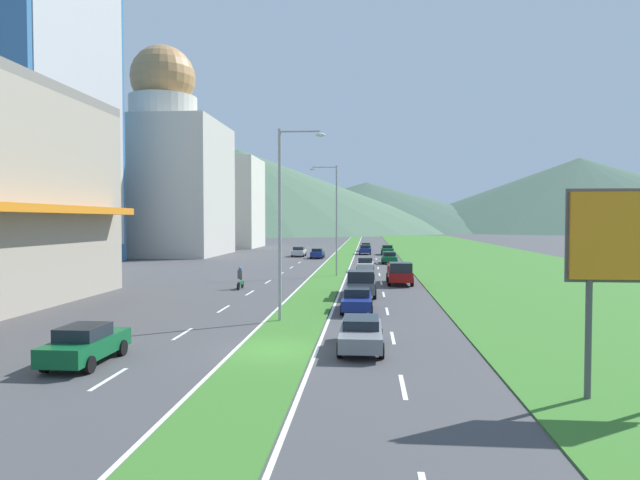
{
  "coord_description": "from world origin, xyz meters",
  "views": [
    {
      "loc": [
        3.93,
        -23.03,
        5.55
      ],
      "look_at": [
        -1.11,
        34.62,
        3.51
      ],
      "focal_mm": 31.02,
      "sensor_mm": 36.0,
      "label": 1
    }
  ],
  "objects_px": {
    "car_8": "(357,299)",
    "car_9": "(366,247)",
    "car_3": "(365,265)",
    "car_4": "(317,253)",
    "car_0": "(85,344)",
    "car_2": "(299,251)",
    "car_6": "(365,250)",
    "car_1": "(389,257)",
    "pickup_truck_1": "(361,283)",
    "street_lamp_mid": "(334,214)",
    "car_5": "(387,250)",
    "street_lamp_near": "(284,213)",
    "car_7": "(361,333)",
    "pickup_truck_0": "(400,273)",
    "motorcycle_rider": "(240,280)"
  },
  "relations": [
    {
      "from": "car_8",
      "to": "car_9",
      "type": "distance_m",
      "value": 66.88
    },
    {
      "from": "car_3",
      "to": "car_4",
      "type": "xyz_separation_m",
      "value": [
        -7.15,
        21.16,
        -0.03
      ]
    },
    {
      "from": "car_0",
      "to": "car_2",
      "type": "relative_size",
      "value": 0.94
    },
    {
      "from": "car_3",
      "to": "car_6",
      "type": "bearing_deg",
      "value": -179.61
    },
    {
      "from": "car_1",
      "to": "pickup_truck_1",
      "type": "relative_size",
      "value": 0.85
    },
    {
      "from": "street_lamp_mid",
      "to": "car_5",
      "type": "height_order",
      "value": "street_lamp_mid"
    },
    {
      "from": "car_3",
      "to": "car_4",
      "type": "relative_size",
      "value": 0.97
    },
    {
      "from": "street_lamp_near",
      "to": "car_7",
      "type": "distance_m",
      "value": 9.22
    },
    {
      "from": "car_4",
      "to": "car_8",
      "type": "bearing_deg",
      "value": -171.84
    },
    {
      "from": "car_1",
      "to": "pickup_truck_0",
      "type": "bearing_deg",
      "value": 0.0
    },
    {
      "from": "car_3",
      "to": "car_9",
      "type": "relative_size",
      "value": 1.04
    },
    {
      "from": "car_7",
      "to": "car_4",
      "type": "bearing_deg",
      "value": -172.88
    },
    {
      "from": "car_2",
      "to": "car_4",
      "type": "distance_m",
      "value": 4.93
    },
    {
      "from": "car_2",
      "to": "pickup_truck_1",
      "type": "height_order",
      "value": "pickup_truck_1"
    },
    {
      "from": "car_4",
      "to": "pickup_truck_0",
      "type": "relative_size",
      "value": 0.89
    },
    {
      "from": "car_2",
      "to": "car_3",
      "type": "bearing_deg",
      "value": -157.37
    },
    {
      "from": "car_4",
      "to": "car_7",
      "type": "bearing_deg",
      "value": -172.88
    },
    {
      "from": "car_2",
      "to": "car_9",
      "type": "bearing_deg",
      "value": -32.85
    },
    {
      "from": "car_4",
      "to": "pickup_truck_0",
      "type": "xyz_separation_m",
      "value": [
        10.18,
        -32.72,
        0.23
      ]
    },
    {
      "from": "pickup_truck_0",
      "to": "pickup_truck_1",
      "type": "xyz_separation_m",
      "value": [
        -3.23,
        -7.88,
        0.0
      ]
    },
    {
      "from": "car_6",
      "to": "motorcycle_rider",
      "type": "xyz_separation_m",
      "value": [
        -9.81,
        -47.0,
        -0.03
      ]
    },
    {
      "from": "car_5",
      "to": "car_6",
      "type": "xyz_separation_m",
      "value": [
        -3.62,
        0.58,
        -0.02
      ]
    },
    {
      "from": "car_7",
      "to": "pickup_truck_0",
      "type": "height_order",
      "value": "pickup_truck_0"
    },
    {
      "from": "car_0",
      "to": "car_2",
      "type": "bearing_deg",
      "value": -0.2
    },
    {
      "from": "car_1",
      "to": "pickup_truck_0",
      "type": "relative_size",
      "value": 0.85
    },
    {
      "from": "car_6",
      "to": "car_7",
      "type": "bearing_deg",
      "value": 0.18
    },
    {
      "from": "car_6",
      "to": "pickup_truck_0",
      "type": "height_order",
      "value": "pickup_truck_0"
    },
    {
      "from": "street_lamp_near",
      "to": "car_2",
      "type": "bearing_deg",
      "value": 96.36
    },
    {
      "from": "car_8",
      "to": "car_1",
      "type": "bearing_deg",
      "value": 174.92
    },
    {
      "from": "pickup_truck_1",
      "to": "pickup_truck_0",
      "type": "bearing_deg",
      "value": 157.7
    },
    {
      "from": "pickup_truck_1",
      "to": "motorcycle_rider",
      "type": "distance_m",
      "value": 10.44
    },
    {
      "from": "car_8",
      "to": "pickup_truck_0",
      "type": "distance_m",
      "value": 14.93
    },
    {
      "from": "car_0",
      "to": "car_3",
      "type": "relative_size",
      "value": 0.92
    },
    {
      "from": "car_6",
      "to": "car_0",
      "type": "bearing_deg",
      "value": -8.39
    },
    {
      "from": "street_lamp_mid",
      "to": "car_2",
      "type": "bearing_deg",
      "value": 103.73
    },
    {
      "from": "car_4",
      "to": "car_7",
      "type": "relative_size",
      "value": 1.01
    },
    {
      "from": "car_4",
      "to": "motorcycle_rider",
      "type": "relative_size",
      "value": 2.4
    },
    {
      "from": "car_3",
      "to": "car_1",
      "type": "bearing_deg",
      "value": 166.04
    },
    {
      "from": "car_1",
      "to": "car_8",
      "type": "bearing_deg",
      "value": -5.08
    },
    {
      "from": "car_0",
      "to": "car_5",
      "type": "xyz_separation_m",
      "value": [
        14.02,
        69.9,
        0.03
      ]
    },
    {
      "from": "car_9",
      "to": "car_6",
      "type": "bearing_deg",
      "value": -0.58
    },
    {
      "from": "car_1",
      "to": "street_lamp_near",
      "type": "bearing_deg",
      "value": -9.88
    },
    {
      "from": "car_0",
      "to": "car_5",
      "type": "distance_m",
      "value": 71.29
    },
    {
      "from": "car_3",
      "to": "car_6",
      "type": "relative_size",
      "value": 1.17
    },
    {
      "from": "motorcycle_rider",
      "to": "street_lamp_near",
      "type": "bearing_deg",
      "value": -157.63
    },
    {
      "from": "car_2",
      "to": "car_3",
      "type": "height_order",
      "value": "car_3"
    },
    {
      "from": "car_1",
      "to": "car_5",
      "type": "xyz_separation_m",
      "value": [
        0.38,
        18.34,
        0.04
      ]
    },
    {
      "from": "car_3",
      "to": "motorcycle_rider",
      "type": "relative_size",
      "value": 2.34
    },
    {
      "from": "car_7",
      "to": "car_5",
      "type": "bearing_deg",
      "value": 177.07
    },
    {
      "from": "street_lamp_mid",
      "to": "car_3",
      "type": "height_order",
      "value": "street_lamp_mid"
    }
  ]
}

